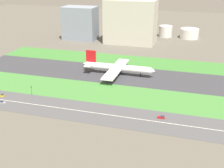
{
  "coord_description": "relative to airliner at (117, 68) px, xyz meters",
  "views": [
    {
      "loc": [
        53.73,
        -229.5,
        87.97
      ],
      "look_at": [
        -3.35,
        -36.5,
        6.0
      ],
      "focal_mm": 46.72,
      "sensor_mm": 36.0,
      "label": 1
    }
  ],
  "objects": [
    {
      "name": "terminal_building",
      "position": [
        -79.94,
        114.0,
        14.22
      ],
      "size": [
        41.71,
        26.2,
        40.89
      ],
      "primitive_type": "cube",
      "color": "gray",
      "rests_on": "ground_plane"
    },
    {
      "name": "hangar_building",
      "position": [
        -14.39,
        114.0,
        19.55
      ],
      "size": [
        59.91,
        34.51,
        51.56
      ],
      "primitive_type": "cube",
      "color": "beige",
      "rests_on": "ground_plane"
    },
    {
      "name": "grass_median_north",
      "position": [
        10.06,
        41.0,
        -6.18
      ],
      "size": [
        280.0,
        36.0,
        0.1
      ],
      "primitive_type": "cube",
      "color": "#3D7A33",
      "rests_on": "ground_plane"
    },
    {
      "name": "car_1",
      "position": [
        48.08,
        -68.0,
        -5.31
      ],
      "size": [
        4.4,
        1.8,
        2.0
      ],
      "color": "#B2191E",
      "rests_on": "highway"
    },
    {
      "name": "traffic_light",
      "position": [
        -47.45,
        -60.01,
        -1.94
      ],
      "size": [
        0.36,
        0.5,
        7.2
      ],
      "color": "#4C4C51",
      "rests_on": "highway"
    },
    {
      "name": "highway",
      "position": [
        10.06,
        -73.0,
        -6.18
      ],
      "size": [
        280.0,
        28.0,
        0.1
      ],
      "primitive_type": "cube",
      "color": "#4C4C4F",
      "rests_on": "ground_plane"
    },
    {
      "name": "fuel_tank_west",
      "position": [
        23.05,
        159.0,
        0.96
      ],
      "size": [
        17.21,
        17.21,
        14.39
      ],
      "primitive_type": "cylinder",
      "color": "silver",
      "rests_on": "ground_plane"
    },
    {
      "name": "airliner",
      "position": [
        0.0,
        0.0,
        0.0
      ],
      "size": [
        65.0,
        56.0,
        19.7
      ],
      "color": "white",
      "rests_on": "runway"
    },
    {
      "name": "fuel_tank_centre",
      "position": [
        54.0,
        159.0,
        -0.03
      ],
      "size": [
        23.61,
        23.61,
        12.4
      ],
      "primitive_type": "cylinder",
      "color": "silver",
      "rests_on": "ground_plane"
    },
    {
      "name": "grass_median_south",
      "position": [
        10.06,
        -41.0,
        -6.18
      ],
      "size": [
        280.0,
        36.0,
        0.1
      ],
      "primitive_type": "cube",
      "color": "#427F38",
      "rests_on": "ground_plane"
    },
    {
      "name": "highway_centerline",
      "position": [
        10.06,
        -73.0,
        -6.13
      ],
      "size": [
        266.0,
        0.5,
        0.01
      ],
      "primitive_type": "cube",
      "color": "silver",
      "rests_on": "highway"
    },
    {
      "name": "runway",
      "position": [
        10.06,
        -0.0,
        -6.18
      ],
      "size": [
        280.0,
        46.0,
        0.1
      ],
      "primitive_type": "cube",
      "color": "#38383D",
      "rests_on": "ground_plane"
    },
    {
      "name": "car_2",
      "position": [
        -59.53,
        -78.0,
        -5.31
      ],
      "size": [
        4.4,
        1.8,
        2.0
      ],
      "rotation": [
        0.0,
        0.0,
        3.14
      ],
      "color": "#99999E",
      "rests_on": "highway"
    },
    {
      "name": "ground_plane",
      "position": [
        10.06,
        -0.0,
        -6.23
      ],
      "size": [
        800.0,
        800.0,
        0.0
      ],
      "primitive_type": "plane",
      "color": "#5B564C"
    },
    {
      "name": "car_3",
      "position": [
        -67.54,
        -68.0,
        -5.31
      ],
      "size": [
        4.4,
        1.8,
        2.0
      ],
      "color": "yellow",
      "rests_on": "highway"
    }
  ]
}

